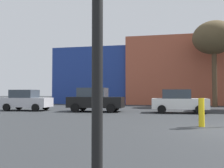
# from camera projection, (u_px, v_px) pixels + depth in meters

# --- Properties ---
(building_backdrop) EXTENTS (41.81, 10.88, 10.29)m
(building_backdrop) POSITION_uv_depth(u_px,v_px,m) (214.00, 74.00, 32.52)
(building_backdrop) COLOR #B2563D
(building_backdrop) RESTS_ON ground_plane
(parked_car_0) EXTENTS (3.87, 1.90, 1.68)m
(parked_car_0) POSITION_uv_depth(u_px,v_px,m) (26.00, 100.00, 19.78)
(parked_car_0) COLOR silver
(parked_car_0) RESTS_ON ground_plane
(parked_car_1) EXTENTS (4.19, 2.05, 1.81)m
(parked_car_1) POSITION_uv_depth(u_px,v_px,m) (95.00, 100.00, 18.59)
(parked_car_1) COLOR black
(parked_car_1) RESTS_ON ground_plane
(parked_car_2) EXTENTS (3.84, 1.89, 1.66)m
(parked_car_2) POSITION_uv_depth(u_px,v_px,m) (179.00, 101.00, 17.33)
(parked_car_2) COLOR white
(parked_car_2) RESTS_ON ground_plane
(bare_tree_1) EXTENTS (4.26, 4.26, 8.81)m
(bare_tree_1) POSITION_uv_depth(u_px,v_px,m) (214.00, 38.00, 24.97)
(bare_tree_1) COLOR brown
(bare_tree_1) RESTS_ON ground_plane
(bollard_yellow_0) EXTENTS (0.24, 0.24, 1.19)m
(bollard_yellow_0) POSITION_uv_depth(u_px,v_px,m) (201.00, 112.00, 10.21)
(bollard_yellow_0) COLOR yellow
(bollard_yellow_0) RESTS_ON ground_plane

